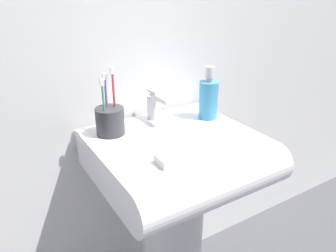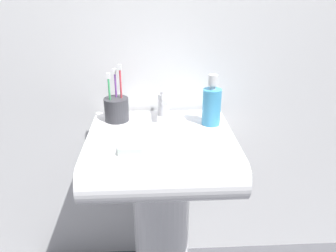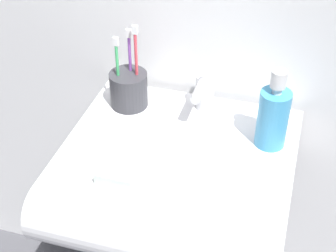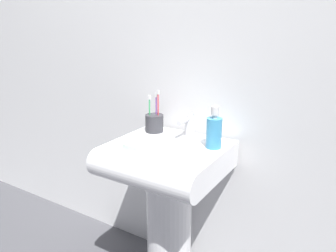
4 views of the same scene
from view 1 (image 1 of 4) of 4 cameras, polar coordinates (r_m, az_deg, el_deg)
sink_pedestal at (r=1.26m, az=0.79°, el=-19.87°), size 0.21×0.21×0.63m
sink_basin at (r=1.01m, az=2.33°, el=-5.81°), size 0.49×0.47×0.12m
faucet at (r=1.11m, az=-2.32°, el=3.72°), size 0.04×0.13×0.10m
toothbrush_cup at (r=1.03m, az=-10.06°, el=1.00°), size 0.09×0.09×0.21m
soap_bottle at (r=1.13m, az=7.06°, el=4.84°), size 0.07×0.07×0.18m
bar_soap at (r=0.86m, az=0.57°, el=-5.74°), size 0.08×0.05×0.02m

